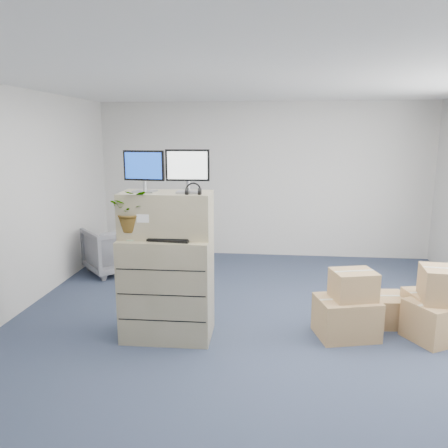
{
  "coord_description": "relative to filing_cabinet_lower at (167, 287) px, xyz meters",
  "views": [
    {
      "loc": [
        0.14,
        -4.48,
        2.24
      ],
      "look_at": [
        -0.39,
        0.4,
        1.22
      ],
      "focal_mm": 35.0,
      "sensor_mm": 36.0,
      "label": 1
    }
  ],
  "objects": [
    {
      "name": "tissue_box",
      "position": [
        0.29,
        0.12,
        0.68
      ],
      "size": [
        0.24,
        0.14,
        0.09
      ],
      "primitive_type": "cube",
      "rotation": [
        0.0,
        0.0,
        -0.09
      ],
      "color": "#3D80D0",
      "rests_on": "external_drive"
    },
    {
      "name": "keyboard",
      "position": [
        0.06,
        -0.12,
        0.58
      ],
      "size": [
        0.5,
        0.26,
        0.03
      ],
      "primitive_type": "cube",
      "rotation": [
        0.0,
        0.0,
        -0.12
      ],
      "color": "black",
      "rests_on": "filing_cabinet_lower"
    },
    {
      "name": "potted_plant",
      "position": [
        -0.34,
        -0.1,
        0.81
      ],
      "size": [
        0.48,
        0.52,
        0.43
      ],
      "rotation": [
        0.0,
        0.0,
        0.01
      ],
      "color": "#A2B995",
      "rests_on": "filing_cabinet_lower"
    },
    {
      "name": "external_drive",
      "position": [
        0.29,
        0.15,
        0.6
      ],
      "size": [
        0.26,
        0.22,
        0.07
      ],
      "primitive_type": "cube",
      "rotation": [
        0.0,
        0.0,
        0.24
      ],
      "color": "black",
      "rests_on": "filing_cabinet_lower"
    },
    {
      "name": "monitor_left",
      "position": [
        -0.23,
        0.04,
        1.3
      ],
      "size": [
        0.45,
        0.19,
        0.44
      ],
      "rotation": [
        0.0,
        0.0,
        -0.1
      ],
      "color": "#99999E",
      "rests_on": "filing_cabinet_upper"
    },
    {
      "name": "phone_dock",
      "position": [
        -0.04,
        0.04,
        0.62
      ],
      "size": [
        0.07,
        0.06,
        0.15
      ],
      "rotation": [
        0.0,
        0.0,
        0.01
      ],
      "color": "silver",
      "rests_on": "filing_cabinet_lower"
    },
    {
      "name": "office_chair",
      "position": [
        -1.42,
        2.17,
        -0.16
      ],
      "size": [
        1.1,
        1.09,
        0.82
      ],
      "primitive_type": "imported",
      "rotation": [
        0.0,
        0.0,
        3.88
      ],
      "color": "slate",
      "rests_on": "ground"
    },
    {
      "name": "mouse",
      "position": [
        0.29,
        -0.12,
        0.59
      ],
      "size": [
        0.11,
        0.08,
        0.04
      ],
      "primitive_type": "ellipsoid",
      "rotation": [
        0.0,
        0.0,
        -0.15
      ],
      "color": "silver",
      "rests_on": "filing_cabinet_lower"
    },
    {
      "name": "water_bottle",
      "position": [
        0.12,
        0.01,
        0.7
      ],
      "size": [
        0.08,
        0.08,
        0.26
      ],
      "primitive_type": "cylinder",
      "color": "#95989D",
      "rests_on": "filing_cabinet_lower"
    },
    {
      "name": "monitor_right",
      "position": [
        0.25,
        0.02,
        1.31
      ],
      "size": [
        0.46,
        0.19,
        0.45
      ],
      "rotation": [
        0.0,
        0.0,
        0.05
      ],
      "color": "#99999E",
      "rests_on": "filing_cabinet_upper"
    },
    {
      "name": "filing_cabinet_upper",
      "position": [
        -0.0,
        0.05,
        0.81
      ],
      "size": [
        0.98,
        0.5,
        0.49
      ],
      "primitive_type": "cube",
      "rotation": [
        0.0,
        0.0,
        0.01
      ],
      "color": "tan",
      "rests_on": "filing_cabinet_lower"
    },
    {
      "name": "filing_cabinet_lower",
      "position": [
        0.0,
        0.0,
        0.0
      ],
      "size": [
        0.98,
        0.61,
        1.14
      ],
      "primitive_type": "cube",
      "rotation": [
        0.0,
        0.0,
        0.01
      ],
      "color": "tan",
      "rests_on": "ground"
    },
    {
      "name": "headphones",
      "position": [
        0.32,
        -0.09,
        1.1
      ],
      "size": [
        0.16,
        0.02,
        0.16
      ],
      "primitive_type": "torus",
      "rotation": [
        1.57,
        0.0,
        0.01
      ],
      "color": "black",
      "rests_on": "filing_cabinet_upper"
    },
    {
      "name": "wall_back",
      "position": [
        0.98,
        3.5,
        0.83
      ],
      "size": [
        6.0,
        0.02,
        2.8
      ],
      "primitive_type": "cube",
      "color": "beige",
      "rests_on": "ground"
    },
    {
      "name": "ground",
      "position": [
        0.98,
        -0.01,
        -0.57
      ],
      "size": [
        7.0,
        7.0,
        0.0
      ],
      "primitive_type": "plane",
      "color": "#252D44",
      "rests_on": "ground"
    },
    {
      "name": "cardboard_boxes",
      "position": [
        2.61,
        0.32,
        -0.27
      ],
      "size": [
        1.77,
        0.98,
        0.81
      ],
      "color": "#A4894F",
      "rests_on": "ground"
    }
  ]
}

